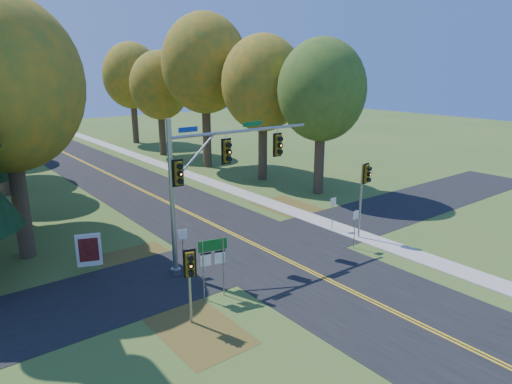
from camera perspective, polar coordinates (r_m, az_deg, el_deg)
ground at (r=25.81m, az=3.59°, el=-8.38°), size 160.00×160.00×0.00m
road_main at (r=25.81m, az=3.59°, el=-8.36°), size 8.00×160.00×0.02m
road_cross at (r=27.21m, az=0.78°, el=-7.05°), size 60.00×6.00×0.02m
centerline_left at (r=25.74m, az=3.42°, el=-8.39°), size 0.10×160.00×0.01m
centerline_right at (r=25.86m, az=3.76°, el=-8.28°), size 0.10×160.00×0.01m
sidewalk_east at (r=30.00m, az=12.53°, el=-5.21°), size 1.60×160.00×0.06m
leaf_patch_w_near at (r=25.69m, az=-13.64°, el=-8.92°), size 4.00×6.00×0.00m
leaf_patch_e at (r=34.26m, az=5.46°, el=-2.33°), size 3.50×8.00×0.00m
leaf_patch_w_far at (r=19.72m, az=-7.48°, el=-16.52°), size 3.00×5.00×0.00m
tree_w_a at (r=27.38m, az=-28.86°, el=11.64°), size 8.00×8.00×14.15m
tree_e_a at (r=38.03m, az=8.21°, el=12.42°), size 7.20×7.20×12.73m
tree_e_b at (r=42.64m, az=0.89°, el=13.37°), size 7.60×7.60×13.33m
tree_e_c at (r=48.61m, az=-6.39°, el=15.60°), size 8.80×8.80×15.79m
tree_e_d at (r=56.37m, az=-11.93°, el=12.86°), size 7.00×7.00×12.32m
tree_e_e at (r=66.57m, az=-15.25°, el=13.82°), size 7.80×7.80×13.74m
traffic_mast at (r=23.58m, az=-5.75°, el=2.51°), size 8.86×0.80×8.03m
east_signal_pole at (r=28.37m, az=13.44°, el=1.22°), size 0.56×0.64×4.82m
ped_signal_pole at (r=18.80m, az=-8.27°, el=-9.53°), size 0.52×0.62×3.39m
route_sign_cluster at (r=21.05m, az=-5.40°, el=-7.97°), size 1.34×0.35×2.93m
info_kiosk at (r=26.21m, az=-20.16°, el=-6.84°), size 1.28×0.65×1.80m
reg_sign_e_north at (r=30.12m, az=9.60°, el=-1.92°), size 0.43×0.09×2.26m
reg_sign_e_south at (r=27.28m, az=12.31°, el=-3.69°), size 0.46×0.08×2.40m
reg_sign_w at (r=23.87m, az=-9.14°, el=-6.21°), size 0.47×0.14×2.46m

